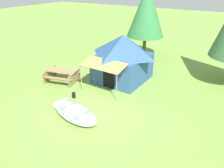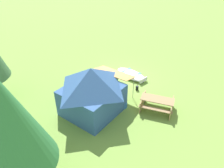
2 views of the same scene
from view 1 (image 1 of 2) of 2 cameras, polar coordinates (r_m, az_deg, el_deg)
ground_plane at (r=10.64m, az=-4.12°, el=-6.74°), size 80.00×80.00×0.00m
beached_rowboat at (r=10.17m, az=-9.48°, el=-7.36°), size 2.78×1.71×0.39m
canvas_cabin_tent at (r=13.23m, az=2.77°, el=6.91°), size 3.06×4.21×2.78m
picnic_table at (r=13.61m, az=-12.87°, el=2.48°), size 2.18×1.90×0.76m
cooler_box at (r=13.33m, az=-4.56°, el=1.19°), size 0.51×0.40×0.38m
fuel_can at (r=11.76m, az=-9.87°, el=-2.85°), size 0.20×0.20×0.30m
pine_tree_back_left at (r=17.63m, az=8.92°, el=18.27°), size 2.86×2.86×5.48m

